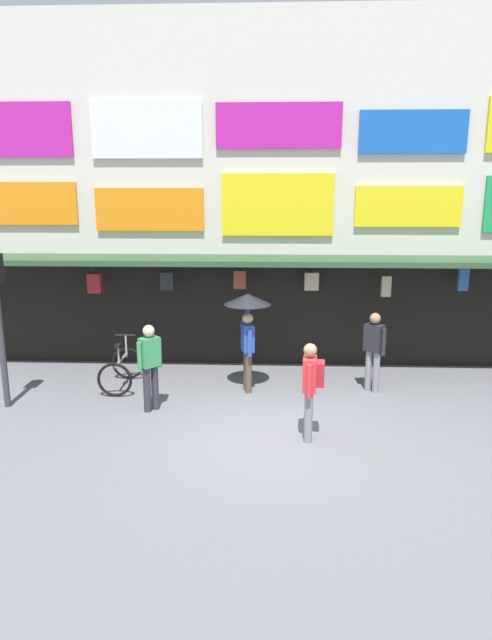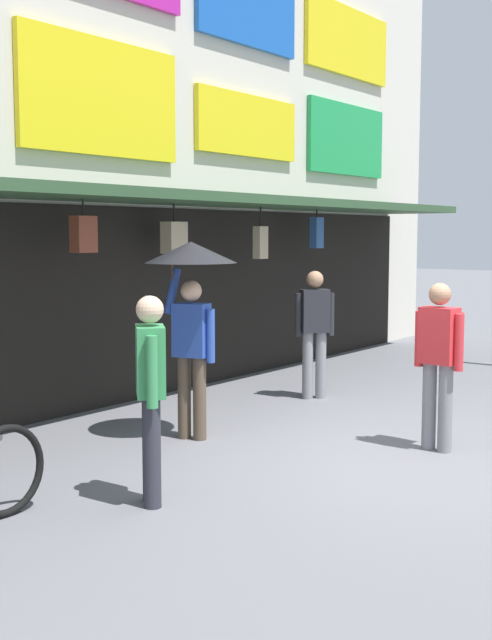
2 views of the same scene
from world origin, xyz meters
name	(u,v)px [view 1 (image 1 of 2)]	position (x,y,z in m)	size (l,w,h in m)	color
ground_plane	(278,433)	(0.00, 0.00, 0.00)	(80.00, 80.00, 0.00)	slate
shopfront	(277,197)	(0.00, 4.57, 3.96)	(18.00, 2.60, 8.00)	beige
bicycle_parked	(122,370)	(-3.31, 2.17, 0.39)	(0.73, 1.16, 1.05)	black
pedestrian_in_yellow	(311,384)	(0.52, -0.22, 0.98)	(0.38, 0.53, 1.68)	gray
pedestrian_in_purple	(374,348)	(1.99, 2.16, 0.95)	(0.42, 0.40, 1.68)	gray
pedestrian_in_white	(150,363)	(-2.41, 0.94, 0.95)	(0.41, 0.41, 1.68)	#2D2D38
pedestrian_with_umbrella	(248,315)	(-0.61, 2.05, 1.64)	(0.96, 0.96, 2.08)	brown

